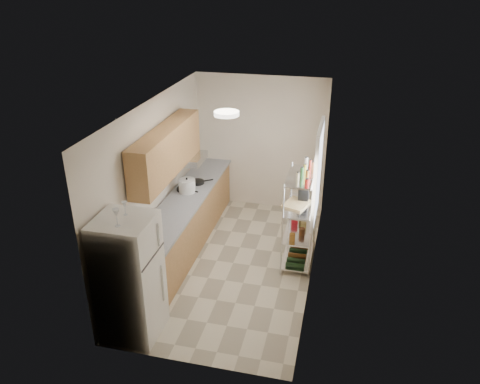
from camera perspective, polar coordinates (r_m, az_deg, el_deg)
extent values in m
cube|color=beige|center=(7.67, -0.83, -8.67)|extent=(2.50, 4.40, 0.01)
cube|color=white|center=(6.58, -0.98, 10.54)|extent=(2.50, 4.40, 0.01)
cube|color=beige|center=(9.03, 2.53, 5.97)|extent=(2.50, 0.01, 2.60)
cube|color=beige|center=(5.20, -6.91, -9.88)|extent=(2.50, 0.01, 2.60)
cube|color=beige|center=(7.41, -10.36, 1.13)|extent=(0.01, 4.40, 2.60)
cube|color=beige|center=(6.86, 9.33, -0.83)|extent=(0.01, 4.40, 2.60)
cube|color=#B7834E|center=(8.04, -6.47, -3.50)|extent=(0.60, 3.48, 0.86)
cube|color=#919399|center=(7.83, -6.53, -0.62)|extent=(0.63, 3.51, 0.04)
cube|color=#B7BABC|center=(6.91, -9.91, -4.64)|extent=(0.52, 0.44, 0.04)
cube|color=#B7BABC|center=(9.11, -2.03, 0.47)|extent=(0.01, 0.55, 0.72)
cube|color=#B7834E|center=(7.23, -8.90, 5.00)|extent=(0.33, 2.20, 0.72)
cube|color=#B7BABC|center=(8.06, -6.27, 4.10)|extent=(0.50, 0.60, 0.12)
cube|color=white|center=(7.08, 9.46, 2.23)|extent=(0.06, 1.00, 1.46)
cube|color=silver|center=(7.72, 7.03, -7.71)|extent=(0.45, 0.90, 0.02)
cube|color=silver|center=(7.49, 7.21, -4.82)|extent=(0.45, 0.90, 0.02)
cube|color=silver|center=(7.27, 7.40, -1.74)|extent=(0.45, 0.90, 0.02)
cube|color=silver|center=(7.06, 7.62, 1.87)|extent=(0.45, 0.90, 0.02)
cylinder|color=silver|center=(7.02, 5.16, -4.79)|extent=(0.02, 0.02, 1.55)
cylinder|color=silver|center=(7.78, 6.12, -1.64)|extent=(0.02, 0.02, 1.55)
cylinder|color=silver|center=(6.98, 8.63, -5.16)|extent=(0.02, 0.02, 1.55)
cylinder|color=silver|center=(7.75, 9.24, -1.95)|extent=(0.02, 0.02, 1.55)
cylinder|color=white|center=(6.31, -1.65, 9.56)|extent=(0.34, 0.34, 0.05)
cube|color=white|center=(6.06, -13.31, -10.16)|extent=(0.68, 0.68, 1.66)
cylinder|color=white|center=(7.92, -6.47, 0.77)|extent=(0.28, 0.28, 0.23)
cylinder|color=black|center=(8.03, -6.86, 0.37)|extent=(0.29, 0.29, 0.04)
cylinder|color=black|center=(8.26, -5.22, 1.21)|extent=(0.34, 0.34, 0.05)
cube|color=tan|center=(7.29, 6.91, -1.43)|extent=(0.45, 0.51, 0.03)
cube|color=black|center=(7.41, 7.78, 0.05)|extent=(0.16, 0.24, 0.28)
cube|color=#B2151E|center=(7.71, 6.69, -3.04)|extent=(0.12, 0.16, 0.17)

